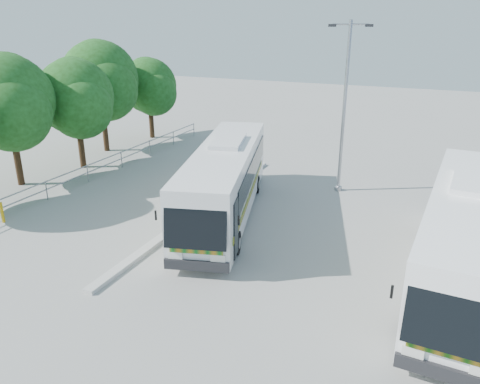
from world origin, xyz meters
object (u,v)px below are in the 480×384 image
at_px(tree_far_e, 150,86).
at_px(tree_far_c, 76,97).
at_px(tree_far_b, 8,101).
at_px(lamppost, 345,101).
at_px(bollard, 2,212).
at_px(coach_adjacent, 465,235).
at_px(tree_far_d, 101,79).
at_px(coach_main, 225,180).

bearing_deg(tree_far_e, tree_far_c, -86.46).
distance_m(tree_far_b, tree_far_e, 12.13).
xyz_separation_m(tree_far_e, lamppost, (15.62, -6.00, 0.80)).
bearing_deg(tree_far_e, lamppost, -21.01).
bearing_deg(bollard, tree_far_e, 100.25).
relative_size(tree_far_b, coach_adjacent, 0.59).
distance_m(tree_far_d, coach_main, 14.50).
relative_size(tree_far_c, coach_main, 0.56).
bearing_deg(tree_far_d, tree_far_b, -87.77).
height_order(coach_main, coach_adjacent, coach_adjacent).
bearing_deg(tree_far_b, lamppost, 20.86).
distance_m(coach_adjacent, lamppost, 9.89).
xyz_separation_m(tree_far_b, coach_adjacent, (21.81, -1.36, -2.80)).
distance_m(tree_far_b, lamppost, 17.13).
bearing_deg(coach_adjacent, bollard, -168.57).
height_order(tree_far_c, tree_far_d, tree_far_d).
bearing_deg(tree_far_d, lamppost, -5.26).
relative_size(tree_far_e, bollard, 6.23).
relative_size(coach_main, lamppost, 1.37).
bearing_deg(coach_adjacent, tree_far_e, 150.88).
distance_m(tree_far_c, coach_adjacent, 21.71).
bearing_deg(bollard, tree_far_d, 107.17).
height_order(tree_far_b, tree_far_c, tree_far_b).
height_order(tree_far_b, coach_main, tree_far_b).
xyz_separation_m(coach_main, bollard, (-8.71, -4.68, -1.27)).
xyz_separation_m(tree_far_e, bollard, (2.93, -16.19, -3.41)).
bearing_deg(coach_main, tree_far_e, 119.79).
bearing_deg(tree_far_c, tree_far_e, 93.54).
xyz_separation_m(tree_far_b, bollard, (3.32, -4.09, -4.09)).
relative_size(tree_far_d, bollard, 7.72).
distance_m(coach_main, coach_adjacent, 9.98).
relative_size(coach_main, coach_adjacent, 1.00).
height_order(tree_far_b, tree_far_e, tree_far_b).
bearing_deg(bollard, lamppost, 38.76).
height_order(tree_far_b, lamppost, lamppost).
distance_m(tree_far_b, coach_adjacent, 22.03).
distance_m(coach_adjacent, bollard, 18.74).
height_order(coach_main, lamppost, lamppost).
height_order(tree_far_d, tree_far_e, tree_far_d).
bearing_deg(tree_far_c, coach_adjacent, -14.11).
relative_size(tree_far_b, lamppost, 0.82).
xyz_separation_m(coach_main, coach_adjacent, (9.79, -1.95, 0.02)).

